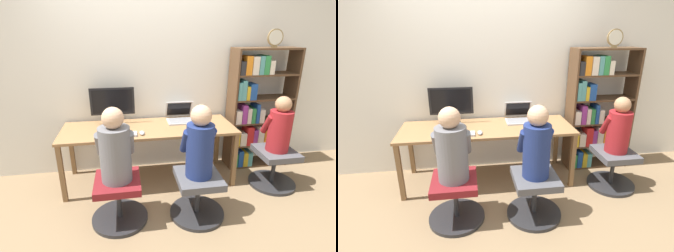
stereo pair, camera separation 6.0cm
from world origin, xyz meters
The scene contains 15 objects.
ground_plane centered at (0.00, 0.00, 0.00)m, with size 14.00×14.00×0.00m, color #846B4C.
wall_back centered at (0.00, 0.75, 1.30)m, with size 10.00×0.05×2.60m.
desk centered at (0.00, 0.34, 0.65)m, with size 2.04×0.69×0.71m.
desktop_monitor centered at (-0.42, 0.55, 0.95)m, with size 0.53×0.19×0.45m.
laptop centered at (0.42, 0.52, 0.76)m, with size 0.35×0.34×0.23m.
keyboard centered at (-0.38, 0.13, 0.72)m, with size 0.44×0.13×0.03m.
computer_mouse_by_keyboard centered at (-0.10, 0.14, 0.73)m, with size 0.06×0.12×0.03m.
office_chair_left centered at (-0.38, -0.36, 0.24)m, with size 0.56×0.56×0.46m.
office_chair_right centered at (0.41, -0.41, 0.24)m, with size 0.56×0.56×0.46m.
person_at_monitor centered at (-0.38, -0.36, 0.78)m, with size 0.35×0.33×0.71m.
person_at_laptop centered at (0.41, -0.41, 0.79)m, with size 0.32×0.31×0.71m.
bookshelf centered at (1.41, 0.52, 0.77)m, with size 0.84×0.30×1.60m.
desk_clock centered at (1.54, 0.45, 1.71)m, with size 0.20×0.03×0.22m.
office_chair_side centered at (1.47, -0.01, 0.24)m, with size 0.56×0.56×0.46m.
person_near_shelf centered at (1.47, -0.01, 0.75)m, with size 0.31×0.30×0.65m.
Camera 1 is at (-0.26, -2.58, 1.80)m, focal length 28.00 mm.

